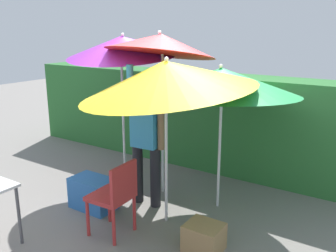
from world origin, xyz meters
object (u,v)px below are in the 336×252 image
object	(u,v)px
chair_plastic	(115,194)
crate_cardboard	(204,237)
umbrella_yellow	(122,46)
umbrella_navy	(166,77)
person_vendor	(146,138)
cooler_box	(93,193)
umbrella_rainbow	(161,44)
umbrella_orange	(221,82)

from	to	relation	value
chair_plastic	crate_cardboard	bearing A→B (deg)	15.60
umbrella_yellow	crate_cardboard	size ratio (longest dim) A/B	6.01
umbrella_navy	person_vendor	bearing A→B (deg)	152.51
person_vendor	crate_cardboard	xyz separation A→B (m)	(1.17, -0.55, -0.78)
umbrella_yellow	umbrella_navy	world-z (taller)	umbrella_yellow
person_vendor	crate_cardboard	bearing A→B (deg)	-25.13
umbrella_navy	person_vendor	size ratio (longest dim) A/B	1.14
chair_plastic	umbrella_navy	bearing A→B (deg)	61.08
umbrella_navy	cooler_box	bearing A→B (deg)	-166.63
umbrella_rainbow	umbrella_orange	xyz separation A→B (m)	(0.89, 0.02, -0.44)
crate_cardboard	umbrella_rainbow	bearing A→B (deg)	141.15
umbrella_orange	umbrella_navy	xyz separation A→B (m)	(-0.34, -0.72, 0.12)
person_vendor	cooler_box	world-z (taller)	person_vendor
cooler_box	umbrella_navy	bearing A→B (deg)	13.37
umbrella_orange	umbrella_yellow	world-z (taller)	umbrella_yellow
umbrella_yellow	person_vendor	size ratio (longest dim) A/B	1.24
umbrella_orange	chair_plastic	world-z (taller)	umbrella_orange
umbrella_orange	cooler_box	size ratio (longest dim) A/B	3.34
umbrella_yellow	umbrella_navy	bearing A→B (deg)	-31.43
person_vendor	chair_plastic	distance (m)	0.95
umbrella_orange	cooler_box	bearing A→B (deg)	-144.68
umbrella_rainbow	cooler_box	xyz separation A→B (m)	(-0.46, -0.93, -1.91)
umbrella_yellow	umbrella_orange	bearing A→B (deg)	-3.15
umbrella_rainbow	chair_plastic	distance (m)	2.06
crate_cardboard	umbrella_yellow	bearing A→B (deg)	151.18
chair_plastic	cooler_box	world-z (taller)	chair_plastic
umbrella_rainbow	cooler_box	size ratio (longest dim) A/B	4.05
umbrella_rainbow	chair_plastic	size ratio (longest dim) A/B	2.69
umbrella_rainbow	umbrella_navy	size ratio (longest dim) A/B	1.11
person_vendor	crate_cardboard	size ratio (longest dim) A/B	4.85
person_vendor	cooler_box	bearing A→B (deg)	-136.09
crate_cardboard	person_vendor	bearing A→B (deg)	154.87
person_vendor	cooler_box	xyz separation A→B (m)	(-0.51, -0.50, -0.73)
cooler_box	umbrella_orange	bearing A→B (deg)	35.32
umbrella_orange	chair_plastic	distance (m)	1.86
umbrella_yellow	umbrella_rainbow	bearing A→B (deg)	-8.36
chair_plastic	crate_cardboard	xyz separation A→B (m)	(0.99, 0.28, -0.36)
umbrella_orange	chair_plastic	size ratio (longest dim) A/B	2.22
person_vendor	umbrella_rainbow	bearing A→B (deg)	96.99
umbrella_yellow	chair_plastic	size ratio (longest dim) A/B	2.62
umbrella_navy	crate_cardboard	size ratio (longest dim) A/B	5.55
cooler_box	person_vendor	bearing A→B (deg)	43.91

